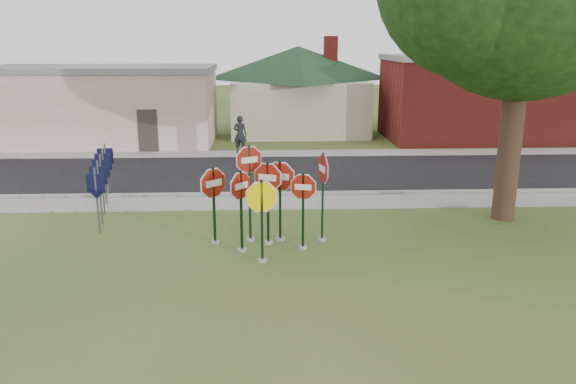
{
  "coord_description": "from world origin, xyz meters",
  "views": [
    {
      "loc": [
        -0.11,
        -13.38,
        5.52
      ],
      "look_at": [
        0.54,
        2.0,
        1.36
      ],
      "focal_mm": 35.0,
      "sensor_mm": 36.0,
      "label": 1
    }
  ],
  "objects_px": {
    "stop_sign_yellow": "(262,210)",
    "pedestrian": "(240,134)",
    "stop_sign_left": "(241,201)",
    "stop_sign_center": "(268,191)"
  },
  "relations": [
    {
      "from": "stop_sign_left",
      "to": "pedestrian",
      "type": "distance_m",
      "value": 13.5
    },
    {
      "from": "stop_sign_center",
      "to": "stop_sign_yellow",
      "type": "bearing_deg",
      "value": -97.13
    },
    {
      "from": "stop_sign_yellow",
      "to": "stop_sign_left",
      "type": "relative_size",
      "value": 0.97
    },
    {
      "from": "stop_sign_yellow",
      "to": "pedestrian",
      "type": "height_order",
      "value": "stop_sign_yellow"
    },
    {
      "from": "stop_sign_left",
      "to": "pedestrian",
      "type": "xyz_separation_m",
      "value": [
        -0.58,
        13.48,
        -0.43
      ]
    },
    {
      "from": "stop_sign_yellow",
      "to": "pedestrian",
      "type": "bearing_deg",
      "value": 94.52
    },
    {
      "from": "stop_sign_left",
      "to": "pedestrian",
      "type": "relative_size",
      "value": 1.25
    },
    {
      "from": "stop_sign_center",
      "to": "stop_sign_yellow",
      "type": "xyz_separation_m",
      "value": [
        -0.17,
        -1.32,
        -0.14
      ]
    },
    {
      "from": "pedestrian",
      "to": "stop_sign_left",
      "type": "bearing_deg",
      "value": 107.48
    },
    {
      "from": "stop_sign_yellow",
      "to": "stop_sign_left",
      "type": "xyz_separation_m",
      "value": [
        -0.55,
        0.76,
        0.04
      ]
    }
  ]
}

